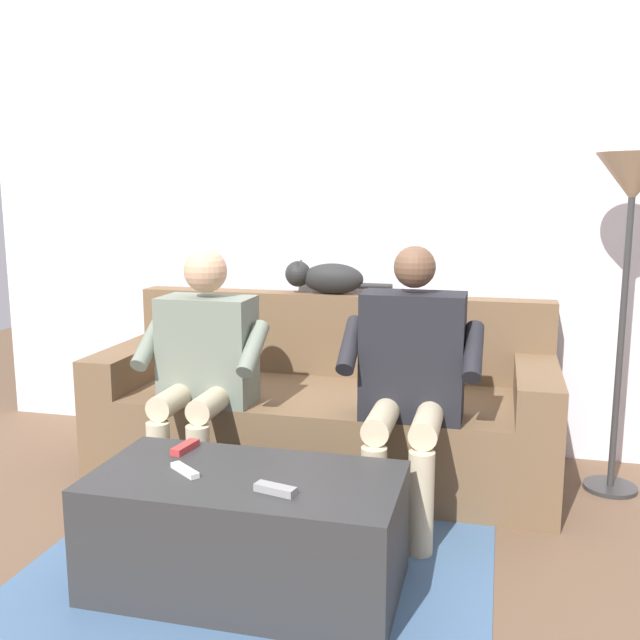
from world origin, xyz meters
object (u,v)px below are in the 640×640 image
(coffee_table, at_px, (247,532))
(remote_gray, at_px, (275,489))
(person_right_seated, at_px, (203,359))
(remote_red, at_px, (185,447))
(couch, at_px, (325,414))
(floor_lamp, at_px, (631,202))
(person_left_seated, at_px, (410,371))
(remote_white, at_px, (185,470))
(cat_on_backrest, at_px, (324,277))

(coffee_table, height_order, remote_gray, remote_gray)
(coffee_table, distance_m, person_right_seated, 0.96)
(person_right_seated, bearing_deg, remote_red, 106.44)
(couch, xyz_separation_m, floor_lamp, (-1.35, -0.06, 1.03))
(person_left_seated, xyz_separation_m, remote_white, (0.67, 0.75, -0.21))
(remote_white, distance_m, floor_lamp, 2.17)
(couch, height_order, person_right_seated, person_right_seated)
(cat_on_backrest, xyz_separation_m, remote_red, (0.22, 1.27, -0.49))
(remote_gray, bearing_deg, coffee_table, 154.57)
(remote_white, bearing_deg, floor_lamp, 75.11)
(couch, height_order, coffee_table, couch)
(remote_red, bearing_deg, person_right_seated, 25.55)
(couch, bearing_deg, coffee_table, 90.00)
(cat_on_backrest, height_order, remote_white, cat_on_backrest)
(cat_on_backrest, bearing_deg, remote_white, 85.03)
(coffee_table, relative_size, remote_red, 7.83)
(person_right_seated, distance_m, floor_lamp, 1.99)
(remote_gray, bearing_deg, person_left_seated, 82.31)
(person_right_seated, relative_size, remote_red, 8.24)
(remote_gray, height_order, remote_red, same)
(person_right_seated, height_order, remote_red, person_right_seated)
(couch, bearing_deg, person_right_seated, 41.18)
(remote_gray, bearing_deg, person_right_seated, 139.21)
(cat_on_backrest, relative_size, remote_gray, 4.08)
(coffee_table, distance_m, cat_on_backrest, 1.61)
(coffee_table, xyz_separation_m, person_left_seated, (-0.47, -0.72, 0.42))
(coffee_table, bearing_deg, remote_white, 8.66)
(cat_on_backrest, distance_m, remote_white, 1.56)
(coffee_table, height_order, remote_red, remote_red)
(person_right_seated, height_order, floor_lamp, floor_lamp)
(remote_red, bearing_deg, floor_lamp, -48.71)
(coffee_table, xyz_separation_m, remote_gray, (-0.14, 0.12, 0.22))
(remote_white, bearing_deg, person_left_seated, 84.67)
(remote_gray, height_order, floor_lamp, floor_lamp)
(couch, height_order, remote_white, couch)
(remote_red, xyz_separation_m, floor_lamp, (-1.64, -1.03, 0.89))
(couch, distance_m, cat_on_backrest, 0.71)
(cat_on_backrest, bearing_deg, floor_lamp, 170.46)
(cat_on_backrest, bearing_deg, remote_gray, 98.16)
(person_left_seated, relative_size, cat_on_backrest, 2.01)
(couch, distance_m, remote_white, 1.20)
(person_left_seated, bearing_deg, couch, -42.27)
(remote_gray, bearing_deg, floor_lamp, 61.10)
(coffee_table, height_order, person_right_seated, person_right_seated)
(coffee_table, bearing_deg, cat_on_backrest, -86.80)
(remote_gray, bearing_deg, remote_red, 161.02)
(coffee_table, bearing_deg, remote_red, -29.05)
(remote_red, bearing_deg, cat_on_backrest, -0.60)
(coffee_table, relative_size, cat_on_backrest, 1.86)
(remote_white, bearing_deg, cat_on_backrest, 121.74)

